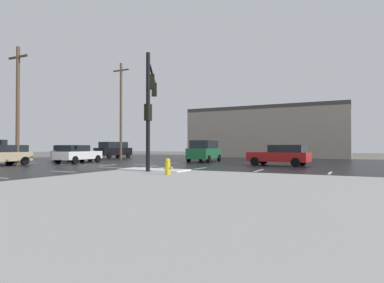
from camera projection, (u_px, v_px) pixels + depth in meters
ground_plane at (128, 166)px, 24.07m from camera, size 120.00×120.00×0.00m
road_asphalt at (128, 166)px, 24.07m from camera, size 44.00×44.00×0.02m
sidewalk_corner at (209, 204)px, 7.94m from camera, size 18.00×18.00×0.14m
snow_strip_curbside at (154, 170)px, 18.24m from camera, size 4.00×1.60×0.06m
lane_markings at (129, 167)px, 22.30m from camera, size 36.15×36.15×0.01m
traffic_signal_mast at (150, 97)px, 19.10m from camera, size 3.36×5.61×6.46m
fire_hydrant at (168, 166)px, 15.42m from camera, size 0.48×0.26×0.79m
strip_building_background at (267, 133)px, 44.49m from camera, size 20.94×8.00×6.79m
sedan_red at (281, 155)px, 24.20m from camera, size 4.67×2.41×1.58m
suv_black at (114, 149)px, 40.77m from camera, size 2.56×4.98×2.03m
sedan_white at (77, 154)px, 28.54m from camera, size 2.43×4.68×1.58m
sedan_silver at (71, 153)px, 32.30m from camera, size 4.63×2.27×1.58m
suv_green at (204, 151)px, 30.68m from camera, size 2.54×4.97×2.03m
sedan_tan at (1, 155)px, 24.62m from camera, size 2.11×4.57×1.58m
utility_pole_mid at (18, 103)px, 25.08m from camera, size 2.20×0.28×9.32m
utility_pole_far at (121, 109)px, 36.47m from camera, size 2.20×0.28×10.97m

